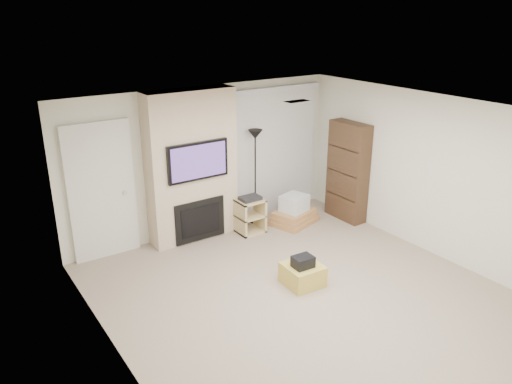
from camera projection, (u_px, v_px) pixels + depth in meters
floor at (306, 297)px, 6.76m from camera, size 5.00×5.50×0.00m
ceiling at (313, 114)px, 5.89m from camera, size 5.00×5.50×0.00m
wall_back at (205, 160)px, 8.45m from camera, size 5.00×0.00×2.50m
wall_left at (117, 266)px, 5.01m from camera, size 0.00×5.50×2.50m
wall_right at (435, 176)px, 7.64m from camera, size 0.00×5.50×2.50m
hvac_vent at (297, 101)px, 6.72m from camera, size 0.35×0.18×0.01m
ottoman at (302, 274)px, 7.03m from camera, size 0.53×0.53×0.30m
black_bag at (303, 262)px, 6.90m from camera, size 0.29×0.23×0.16m
fireplace_wall at (192, 167)px, 8.11m from camera, size 1.50×0.47×2.50m
entry_door at (102, 192)px, 7.55m from camera, size 1.02×0.11×2.14m
vertical_blinds at (273, 147)px, 9.14m from camera, size 1.98×0.10×2.37m
floor_lamp at (255, 150)px, 8.68m from camera, size 0.25×0.25×1.71m
av_stand at (250, 214)px, 8.59m from camera, size 0.45×0.38×0.66m
box_stack at (294, 213)px, 9.00m from camera, size 0.94×0.81×0.54m
bookshelf at (348, 172)px, 8.99m from camera, size 0.30×0.80×1.80m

